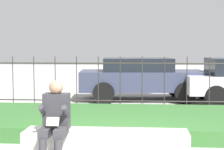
{
  "coord_description": "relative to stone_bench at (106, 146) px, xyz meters",
  "views": [
    {
      "loc": [
        0.26,
        -5.69,
        1.72
      ],
      "look_at": [
        -0.47,
        3.65,
        1.02
      ],
      "focal_mm": 60.0,
      "sensor_mm": 36.0,
      "label": 1
    }
  ],
  "objects": [
    {
      "name": "stone_bench",
      "position": [
        0.0,
        0.0,
        0.0
      ],
      "size": [
        2.54,
        0.54,
        0.43
      ],
      "color": "beige",
      "rests_on": "ground_plane"
    },
    {
      "name": "person_seated_reader",
      "position": [
        -0.73,
        -0.3,
        0.47
      ],
      "size": [
        0.42,
        0.73,
        1.23
      ],
      "color": "black",
      "rests_on": "ground_plane"
    },
    {
      "name": "grass_berm",
      "position": [
        0.28,
        2.2,
        -0.05
      ],
      "size": [
        10.13,
        3.0,
        0.28
      ],
      "color": "#33662D",
      "rests_on": "ground_plane"
    },
    {
      "name": "iron_fence",
      "position": [
        0.28,
        4.13,
        0.58
      ],
      "size": [
        8.13,
        0.03,
        1.47
      ],
      "color": "#332D28",
      "rests_on": "ground_plane"
    },
    {
      "name": "car_parked_center",
      "position": [
        0.55,
        6.41,
        0.55
      ],
      "size": [
        4.11,
        2.14,
        1.36
      ],
      "rotation": [
        0.0,
        0.0,
        0.08
      ],
      "color": "#383D56",
      "rests_on": "ground_plane"
    }
  ]
}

